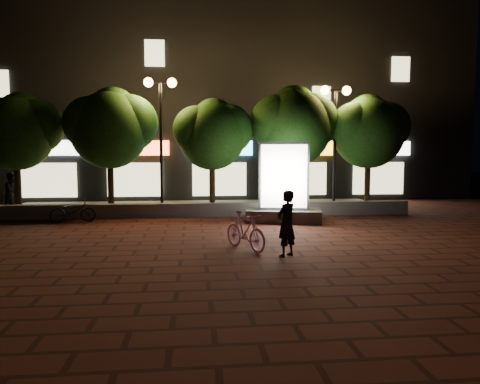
{
  "coord_description": "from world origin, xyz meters",
  "views": [
    {
      "loc": [
        -0.25,
        -12.48,
        2.35
      ],
      "look_at": [
        1.22,
        1.5,
        1.12
      ],
      "focal_mm": 33.21,
      "sensor_mm": 36.0,
      "label": 1
    }
  ],
  "objects": [
    {
      "name": "scooter_pink",
      "position": [
        0.99,
        -1.89,
        0.47
      ],
      "size": [
        1.15,
        1.57,
        0.93
      ],
      "primitive_type": "imported",
      "rotation": [
        0.0,
        0.0,
        0.52
      ],
      "color": "#EE9FDC",
      "rests_on": "ground"
    },
    {
      "name": "sidewalk",
      "position": [
        0.0,
        6.5,
        0.04
      ],
      "size": [
        16.0,
        5.0,
        0.08
      ],
      "primitive_type": "cube",
      "color": "#64615C",
      "rests_on": "ground"
    },
    {
      "name": "building_block",
      "position": [
        -0.01,
        12.99,
        5.0
      ],
      "size": [
        28.0,
        8.12,
        11.3
      ],
      "color": "black",
      "rests_on": "ground"
    },
    {
      "name": "rider",
      "position": [
        1.84,
        -2.67,
        0.76
      ],
      "size": [
        0.66,
        0.63,
        1.52
      ],
      "primitive_type": "imported",
      "rotation": [
        0.0,
        0.0,
        3.84
      ],
      "color": "black",
      "rests_on": "ground"
    },
    {
      "name": "tree_far_right",
      "position": [
        7.05,
        5.46,
        3.37
      ],
      "size": [
        3.48,
        2.9,
        4.76
      ],
      "color": "#312013",
      "rests_on": "sidewalk"
    },
    {
      "name": "pedestrian",
      "position": [
        -7.31,
        5.59,
        0.84
      ],
      "size": [
        0.75,
        0.86,
        1.53
      ],
      "primitive_type": "imported",
      "rotation": [
        0.0,
        0.0,
        1.32
      ],
      "color": "black",
      "rests_on": "sidewalk"
    },
    {
      "name": "retaining_wall",
      "position": [
        0.0,
        4.0,
        0.25
      ],
      "size": [
        16.0,
        0.45,
        0.5
      ],
      "primitive_type": "cube",
      "color": "#64615C",
      "rests_on": "ground"
    },
    {
      "name": "tree_mid",
      "position": [
        0.55,
        5.46,
        3.22
      ],
      "size": [
        3.24,
        2.7,
        4.5
      ],
      "color": "#312013",
      "rests_on": "sidewalk"
    },
    {
      "name": "scooter_parked",
      "position": [
        -4.35,
        3.0,
        0.39
      ],
      "size": [
        1.57,
        0.82,
        0.79
      ],
      "primitive_type": "imported",
      "rotation": [
        0.0,
        0.0,
        1.78
      ],
      "color": "black",
      "rests_on": "ground"
    },
    {
      "name": "tree_far_left",
      "position": [
        -6.95,
        5.46,
        3.29
      ],
      "size": [
        3.36,
        2.8,
        4.63
      ],
      "color": "#312013",
      "rests_on": "sidewalk"
    },
    {
      "name": "ground",
      "position": [
        0.0,
        0.0,
        0.0
      ],
      "size": [
        80.0,
        80.0,
        0.0
      ],
      "primitive_type": "plane",
      "color": "#4F2018",
      "rests_on": "ground"
    },
    {
      "name": "street_lamp_left",
      "position": [
        -1.5,
        5.2,
        4.03
      ],
      "size": [
        1.26,
        0.36,
        5.18
      ],
      "color": "black",
      "rests_on": "sidewalk"
    },
    {
      "name": "ad_kiosk",
      "position": [
        2.83,
        2.41,
        1.11
      ],
      "size": [
        2.75,
        1.8,
        2.75
      ],
      "color": "#64615C",
      "rests_on": "ground"
    },
    {
      "name": "tree_left",
      "position": [
        -3.45,
        5.46,
        3.44
      ],
      "size": [
        3.6,
        3.0,
        4.89
      ],
      "color": "#312013",
      "rests_on": "sidewalk"
    },
    {
      "name": "tree_right",
      "position": [
        3.86,
        5.46,
        3.57
      ],
      "size": [
        3.72,
        3.1,
        5.07
      ],
      "color": "#312013",
      "rests_on": "sidewalk"
    },
    {
      "name": "street_lamp_right",
      "position": [
        5.5,
        5.2,
        3.89
      ],
      "size": [
        1.26,
        0.36,
        4.98
      ],
      "color": "black",
      "rests_on": "sidewalk"
    }
  ]
}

